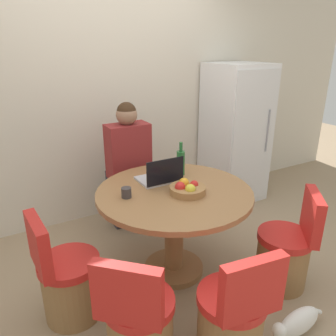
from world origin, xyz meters
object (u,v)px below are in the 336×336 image
Objects in this scene: chair_near_camera at (232,321)px; refrigerator at (235,133)px; chair_left_side at (68,282)px; fruit_bowl at (187,189)px; bottle at (181,162)px; chair_near_right_corner at (285,254)px; dining_table at (174,211)px; laptop at (160,177)px; cat at (298,322)px; person_seated at (127,163)px; chair_near_left_corner at (139,326)px.

refrigerator is at bearing -122.45° from chair_near_camera.
chair_left_side is at bearing -156.30° from refrigerator.
bottle is at bearing 66.05° from fruit_bowl.
chair_near_right_corner is 1.00× the size of chair_left_side.
fruit_bowl reaches higher than chair_near_right_corner.
chair_near_right_corner is at bearing -39.82° from dining_table.
laptop is 1.42m from cat.
chair_left_side is (-2.27, -0.99, -0.53)m from refrigerator.
person_seated reaches higher than chair_near_camera.
dining_table is at bearing 93.37° from person_seated.
refrigerator is 1.33× the size of dining_table.
dining_table is (-1.39, -0.93, -0.24)m from refrigerator.
chair_near_left_corner is 1.06m from cat.
chair_left_side is 1.06m from fruit_bowl.
chair_near_right_corner is (0.68, -0.56, -0.29)m from dining_table.
refrigerator is at bearing -98.14° from chair_near_left_corner.
chair_near_right_corner is 2.96× the size of fruit_bowl.
chair_near_right_corner and chair_near_left_corner have the same top height.
refrigerator is at bearing -118.98° from cat.
chair_near_right_corner is 1.11m from bottle.
fruit_bowl is (0.06, -0.09, 0.22)m from dining_table.
chair_left_side is 1.04m from laptop.
refrigerator is at bearing -175.88° from person_seated.
fruit_bowl is (-1.33, -1.03, -0.02)m from refrigerator.
chair_near_left_corner is 2.47× the size of laptop.
bottle is (0.23, 0.05, 0.07)m from laptop.
bottle is (-1.18, -0.68, 0.06)m from refrigerator.
person_seated is (-0.05, 0.83, 0.15)m from dining_table.
chair_left_side is 1.00× the size of chair_near_left_corner.
chair_near_right_corner is at bearing 132.13° from laptop.
chair_near_right_corner is (-0.71, -1.50, -0.53)m from refrigerator.
refrigerator is at bearing -152.57° from laptop.
bottle reaches higher than chair_near_camera.
dining_table is at bearing 120.99° from fruit_bowl.
refrigerator is at bearing 29.92° from bottle.
fruit_bowl is at bearing 103.93° from laptop.
chair_near_camera is (-0.11, -0.87, -0.29)m from dining_table.
person_seated reaches higher than cat.
chair_near_camera is 2.96× the size of fruit_bowl.
person_seated is 2.82× the size of cat.
chair_near_left_corner is at bearing -158.90° from chair_left_side.
chair_left_side is 1.56m from cat.
chair_near_right_corner is at bearing -115.49° from refrigerator.
dining_table is 1.50× the size of chair_near_left_corner.
chair_left_side is at bearing -68.05° from chair_near_right_corner.
person_seated is 1.95m from cat.
fruit_bowl is (0.07, -0.30, -0.01)m from laptop.
chair_near_right_corner reaches higher than dining_table.
chair_near_camera is 2.47× the size of laptop.
cat is (0.38, -0.96, -0.47)m from dining_table.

